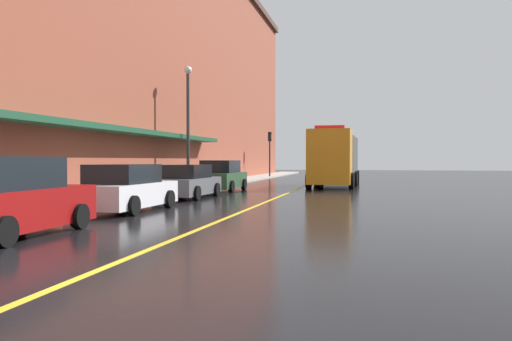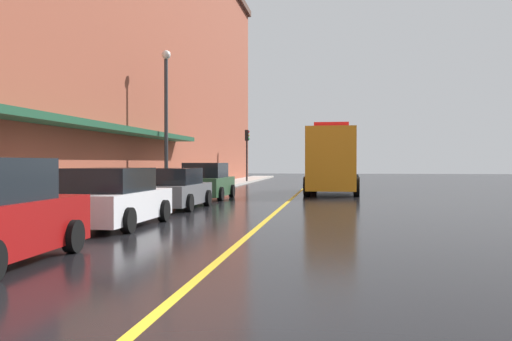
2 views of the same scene
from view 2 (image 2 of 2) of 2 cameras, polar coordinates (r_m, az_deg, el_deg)
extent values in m
plane|color=black|center=(31.17, 4.09, -2.38)|extent=(112.00, 112.00, 0.00)
cube|color=#ADA8A0|center=(32.17, -7.00, -2.15)|extent=(2.40, 70.00, 0.15)
cube|color=gold|center=(31.17, 4.09, -2.37)|extent=(0.16, 70.00, 0.01)
cube|color=brown|center=(34.42, -18.87, 13.13)|extent=(11.30, 64.00, 18.21)
cube|color=#19472D|center=(23.81, -14.12, 4.06)|extent=(1.20, 22.40, 0.24)
cylinder|color=black|center=(11.69, -17.76, -6.25)|extent=(0.24, 0.65, 0.64)
cube|color=silver|center=(16.13, -13.96, -3.41)|extent=(1.98, 4.54, 0.78)
cube|color=black|center=(15.88, -14.28, -0.90)|extent=(1.75, 2.51, 0.64)
cylinder|color=black|center=(17.80, -15.04, -3.81)|extent=(0.23, 0.64, 0.64)
cylinder|color=black|center=(17.12, -9.17, -3.97)|extent=(0.23, 0.64, 0.64)
cylinder|color=black|center=(15.31, -19.31, -4.58)|extent=(0.23, 0.64, 0.64)
cylinder|color=black|center=(14.50, -12.62, -4.86)|extent=(0.23, 0.64, 0.64)
cube|color=#595B60|center=(21.85, -7.93, -2.33)|extent=(1.79, 4.46, 0.74)
cube|color=black|center=(21.61, -8.10, -0.57)|extent=(1.58, 2.46, 0.61)
cylinder|color=black|center=(23.43, -8.99, -2.68)|extent=(0.23, 0.64, 0.64)
cylinder|color=black|center=(22.96, -4.86, -2.74)|extent=(0.23, 0.64, 0.64)
cylinder|color=black|center=(20.84, -11.30, -3.12)|extent=(0.23, 0.64, 0.64)
cylinder|color=black|center=(20.31, -6.70, -3.21)|extent=(0.23, 0.64, 0.64)
cube|color=#2D5133|center=(27.30, -4.91, -1.58)|extent=(1.95, 4.26, 0.85)
cube|color=black|center=(27.08, -5.02, 0.03)|extent=(1.73, 2.35, 0.69)
cylinder|color=black|center=(28.82, -6.13, -2.01)|extent=(0.23, 0.64, 0.64)
cylinder|color=black|center=(28.39, -2.42, -2.05)|extent=(0.23, 0.64, 0.64)
cylinder|color=black|center=(26.30, -7.60, -2.29)|extent=(0.23, 0.64, 0.64)
cylinder|color=black|center=(25.83, -3.55, -2.34)|extent=(0.23, 0.64, 0.64)
cube|color=orange|center=(29.49, 7.52, 1.17)|extent=(2.58, 2.48, 3.25)
cube|color=#3F3F42|center=(33.96, 7.78, 0.91)|extent=(2.68, 5.92, 2.99)
cube|color=red|center=(29.55, 7.53, 4.55)|extent=(1.78, 0.65, 0.24)
cylinder|color=black|center=(29.59, 9.99, -1.60)|extent=(0.33, 1.01, 1.00)
cylinder|color=black|center=(29.67, 5.07, -1.58)|extent=(0.33, 1.01, 1.00)
cylinder|color=black|center=(33.24, 9.93, -1.33)|extent=(0.33, 1.01, 1.00)
cylinder|color=black|center=(33.32, 5.55, -1.31)|extent=(0.33, 1.01, 1.00)
cylinder|color=black|center=(35.61, 9.90, -1.18)|extent=(0.33, 1.01, 1.00)
cylinder|color=black|center=(35.68, 5.81, -1.17)|extent=(0.33, 1.01, 1.00)
cylinder|color=#4C4C51|center=(28.88, -6.98, -1.30)|extent=(0.07, 0.07, 1.05)
cube|color=black|center=(28.87, -6.98, 0.02)|extent=(0.14, 0.18, 0.28)
cylinder|color=#33383D|center=(27.72, -8.94, 4.24)|extent=(0.18, 0.18, 6.50)
sphere|color=white|center=(28.14, -8.96, 11.31)|extent=(0.44, 0.44, 0.44)
cylinder|color=#232326|center=(48.11, -0.92, 0.96)|extent=(0.14, 0.14, 3.40)
cube|color=black|center=(48.16, -0.92, 3.52)|extent=(0.28, 0.36, 0.90)
sphere|color=red|center=(48.15, -0.73, 3.88)|extent=(0.16, 0.16, 0.16)
sphere|color=gold|center=(48.14, -0.73, 3.52)|extent=(0.16, 0.16, 0.16)
sphere|color=green|center=(48.12, -0.73, 3.17)|extent=(0.16, 0.16, 0.16)
camera|label=1|loc=(2.45, 126.29, -0.58)|focal=35.86mm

